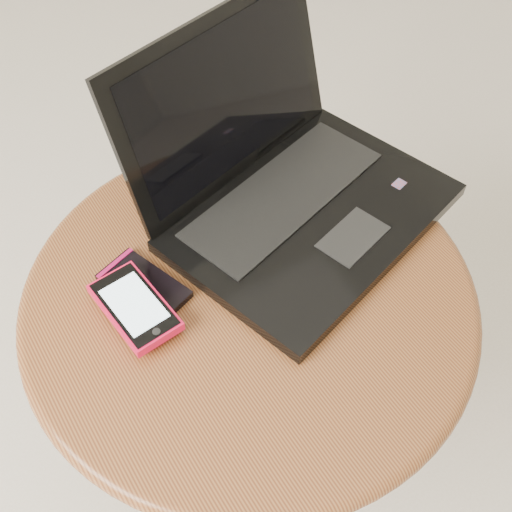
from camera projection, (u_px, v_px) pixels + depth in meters
table at (250, 331)px, 0.94m from camera, size 0.62×0.62×0.49m
laptop at (287, 183)px, 0.92m from camera, size 0.47×0.43×0.25m
phone_black at (144, 286)px, 0.86m from camera, size 0.10×0.14×0.01m
phone_pink at (135, 307)px, 0.82m from camera, size 0.08×0.13×0.02m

